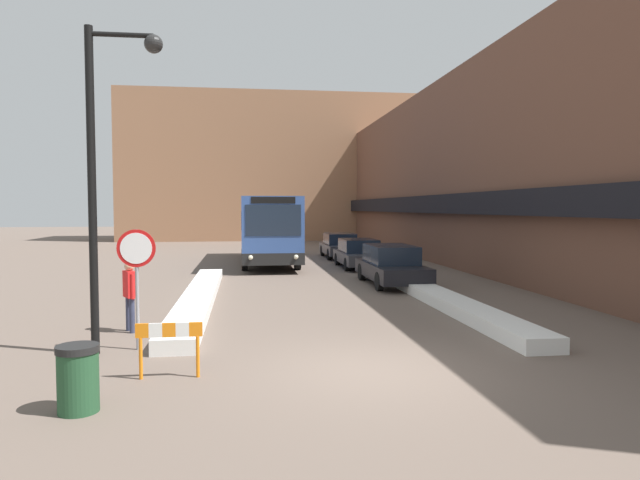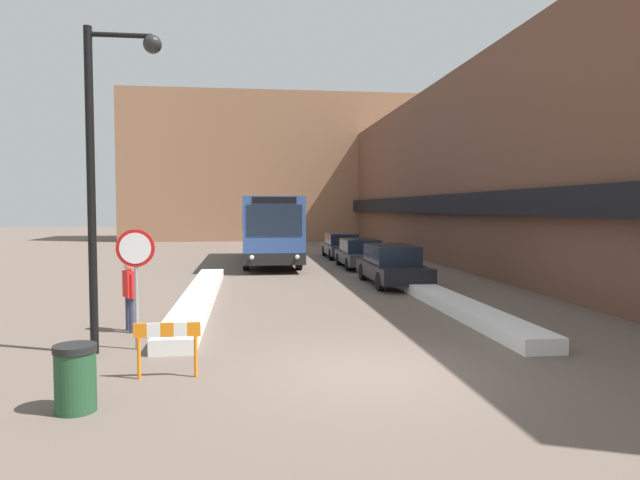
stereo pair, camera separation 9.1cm
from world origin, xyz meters
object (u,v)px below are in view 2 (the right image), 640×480
Objects in this scene: city_bus at (270,228)px; street_lamp at (106,153)px; parked_car_middle at (360,253)px; parked_car_back at (342,245)px; construction_barricade at (167,339)px; parked_car_front at (392,265)px; pedestrian at (129,289)px; stop_sign at (136,262)px; trash_bin at (75,378)px.

street_lamp is (-3.83, -18.08, 2.12)m from city_bus.
parked_car_back reaches higher than parked_car_middle.
street_lamp is at bearing 126.77° from construction_barricade.
parked_car_front is 4.41× the size of construction_barricade.
parked_car_back is at bearing 129.78° from pedestrian.
city_bus is at bearing -148.16° from parked_car_back.
stop_sign is 2.22m from street_lamp.
city_bus is 18.60m from street_lamp.
city_bus is 9.98m from parked_car_front.
parked_car_front reaches higher than parked_car_middle.
construction_barricade is at bearing -111.42° from parked_car_middle.
construction_barricade is (-6.68, -17.03, -0.02)m from parked_car_middle.
parked_car_front is at bearing 49.54° from stop_sign.
trash_bin is (0.31, -5.26, -0.50)m from pedestrian.
city_bus is 6.85× the size of pedestrian.
parked_car_middle is at bearing 68.58° from construction_barricade.
street_lamp is 5.76× the size of construction_barricade.
parked_car_front is 1.99× the size of stop_sign.
street_lamp is at bearing -26.99° from pedestrian.
stop_sign reaches higher than construction_barricade.
stop_sign reaches higher than parked_car_back.
parked_car_middle is 15.49m from pedestrian.
pedestrian reaches higher than construction_barricade.
stop_sign reaches higher than parked_car_front.
construction_barricade is at bearing -53.23° from street_lamp.
parked_car_middle is at bearing 121.73° from pedestrian.
city_bus reaches higher than stop_sign.
parked_car_middle is 0.69× the size of street_lamp.
construction_barricade is (0.89, -2.05, -1.10)m from stop_sign.
stop_sign is (-7.57, -14.98, 1.09)m from parked_car_middle.
parked_car_back is 22.44m from street_lamp.
construction_barricade is at bearing -7.16° from pedestrian.
stop_sign is at bearing -116.80° from parked_car_middle.
stop_sign is 2.22× the size of construction_barricade.
construction_barricade is (-6.68, -22.52, -0.04)m from parked_car_back.
trash_bin is (0.31, -3.29, -3.45)m from street_lamp.
parked_car_back is at bearing 68.75° from street_lamp.
city_bus is 18.17m from stop_sign.
city_bus is 1.77× the size of street_lamp.
parked_car_front is 12.81m from construction_barricade.
parked_car_back is 25.21m from trash_bin.
parked_car_back is 23.49m from construction_barricade.
parked_car_middle is 4.00× the size of construction_barricade.
parked_car_back is 1.84× the size of stop_sign.
trash_bin is at bearing -112.71° from parked_car_middle.
parked_car_middle is 0.98× the size of parked_car_back.
parked_car_back is at bearing 73.48° from construction_barricade.
city_bus reaches higher than trash_bin.
parked_car_front is at bearing 58.00° from trash_bin.
parked_car_back is at bearing 90.00° from parked_car_front.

